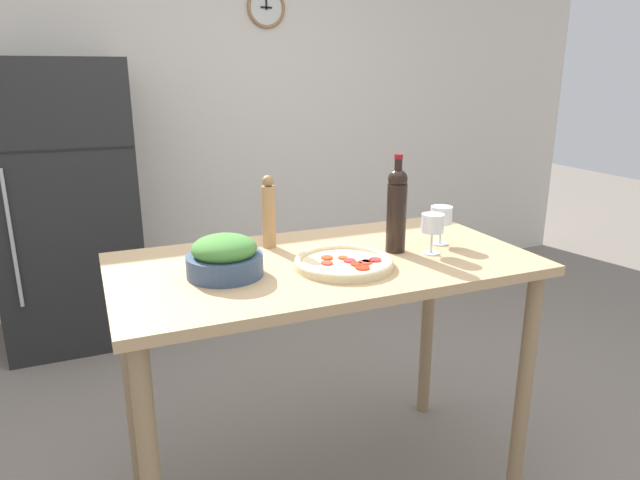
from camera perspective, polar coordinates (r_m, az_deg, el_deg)
The scene contains 9 objects.
wall_back at distance 4.04m, azimuth -12.46°, elevation 12.19°, with size 6.40×0.08×2.60m.
refrigerator at distance 3.66m, azimuth -24.00°, elevation 3.18°, with size 0.77×0.70×1.65m.
prep_counter at distance 2.02m, azimuth 0.42°, elevation -5.43°, with size 1.44×0.76×0.96m.
wine_bottle at distance 2.04m, azimuth 7.68°, elevation 3.17°, with size 0.07×0.07×0.35m.
wine_glass_near at distance 2.05m, azimuth 11.18°, elevation 1.45°, with size 0.08×0.08×0.15m.
wine_glass_far at distance 2.17m, azimuth 11.99°, elevation 2.27°, with size 0.08×0.08×0.15m.
pepper_mill at distance 2.09m, azimuth -5.16°, elevation 2.72°, with size 0.05×0.05×0.27m.
salad_bowl at distance 1.83m, azimuth -9.52°, elevation -1.70°, with size 0.24×0.24×0.13m.
homemade_pizza at distance 1.90m, azimuth 2.40°, elevation -2.28°, with size 0.33×0.33×0.03m.
Camera 1 is at (-0.74, -1.72, 1.58)m, focal length 32.00 mm.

